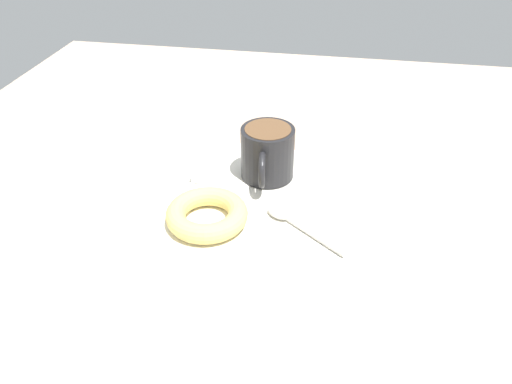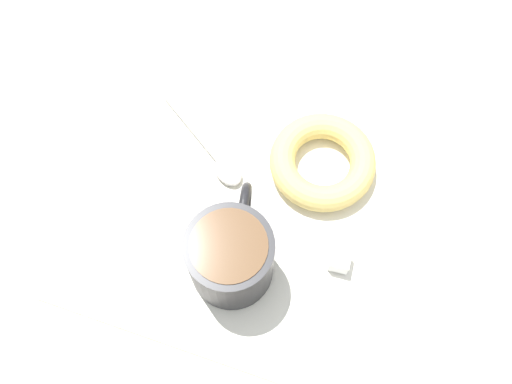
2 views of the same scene
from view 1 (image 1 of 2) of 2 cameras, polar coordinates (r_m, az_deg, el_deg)
name	(u,v)px [view 1 (image 1 of 2)]	position (r cm, az deg, el deg)	size (l,w,h in cm)	color
ground_plane	(262,200)	(73.53, 0.68, -0.90)	(120.00, 120.00, 2.00)	tan
napkin	(256,204)	(70.66, 0.00, -1.43)	(32.69, 32.69, 0.30)	white
coffee_cup	(266,152)	(74.48, 1.11, 4.58)	(8.01, 11.09, 7.95)	black
donut	(207,214)	(66.72, -5.63, -2.54)	(10.99, 10.99, 2.66)	#E5C66B
spoon	(289,219)	(67.25, 3.74, -3.09)	(11.37, 9.30, 0.90)	#B7B2A8
sugar_cube	(199,175)	(75.53, -6.56, 1.99)	(1.90, 1.90, 1.90)	white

